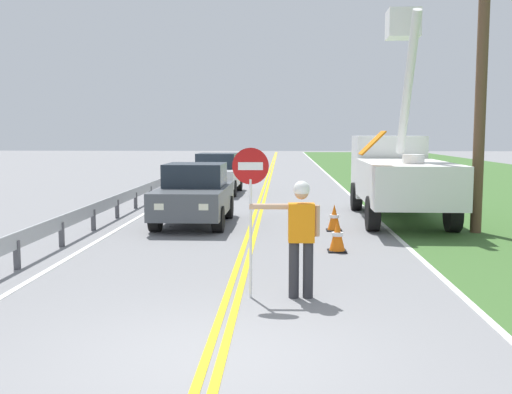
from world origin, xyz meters
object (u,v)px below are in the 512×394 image
Objects in this scene: oncoming_sedan_second at (217,174)px; traffic_cone_lead at (337,236)px; utility_pole_near at (483,50)px; traffic_cone_mid at (334,218)px; oncoming_sedan_nearest at (194,195)px; utility_bucket_truck at (397,171)px; stop_sign_paddle at (251,188)px; flagger_worker at (301,231)px.

traffic_cone_lead is at bearing -72.28° from oncoming_sedan_second.
utility_pole_near is 5.61m from traffic_cone_mid.
utility_pole_near reaches higher than oncoming_sedan_nearest.
utility_bucket_truck is at bearing 120.39° from utility_pole_near.
traffic_cone_lead is at bearing -46.00° from oncoming_sedan_nearest.
oncoming_sedan_nearest is (-1.97, 7.47, -0.88)m from stop_sign_paddle.
oncoming_sedan_nearest is (-2.74, 7.45, -0.21)m from flagger_worker.
oncoming_sedan_second is (-2.29, 16.11, -0.88)m from stop_sign_paddle.
oncoming_sedan_nearest is at bearing 104.76° from stop_sign_paddle.
traffic_cone_lead is at bearing -93.59° from traffic_cone_mid.
utility_pole_near reaches higher than traffic_cone_lead.
utility_bucket_truck is 3.44m from traffic_cone_mid.
oncoming_sedan_nearest is 5.89× the size of traffic_cone_mid.
oncoming_sedan_nearest is 3.98m from traffic_cone_mid.
flagger_worker reaches higher than oncoming_sedan_nearest.
utility_bucket_truck is at bearing -48.76° from oncoming_sedan_second.
oncoming_sedan_second is 13.00m from utility_pole_near.
traffic_cone_mid is (1.08, 6.48, -0.71)m from flagger_worker.
utility_bucket_truck reaches higher than oncoming_sedan_second.
traffic_cone_lead and traffic_cone_mid have the same top height.
flagger_worker is at bearing -109.45° from utility_bucket_truck.
stop_sign_paddle is at bearing -114.40° from traffic_cone_lead.
flagger_worker is 7.94m from oncoming_sedan_nearest.
stop_sign_paddle is 7.78m from oncoming_sedan_nearest.
traffic_cone_lead is (0.91, 3.68, -0.71)m from flagger_worker.
utility_pole_near reaches higher than stop_sign_paddle.
traffic_cone_lead is (1.68, 3.70, -1.37)m from stop_sign_paddle.
utility_bucket_truck reaches higher than traffic_cone_lead.
utility_pole_near is 6.32m from traffic_cone_lead.
traffic_cone_mid is (-3.62, 0.11, -4.28)m from utility_pole_near.
stop_sign_paddle is 0.56× the size of oncoming_sedan_nearest.
oncoming_sedan_second reaches higher than traffic_cone_lead.
traffic_cone_mid is (0.18, 2.80, 0.00)m from traffic_cone_lead.
utility_pole_near is (4.71, 6.36, 3.57)m from flagger_worker.
stop_sign_paddle reaches higher than oncoming_sedan_second.
traffic_cone_lead is 2.81m from traffic_cone_mid.
flagger_worker is 0.78× the size of stop_sign_paddle.
flagger_worker is at bearing -69.83° from oncoming_sedan_nearest.
stop_sign_paddle is 3.33× the size of traffic_cone_mid.
utility_pole_near is at bearing 53.51° from flagger_worker.
utility_pole_near is (1.54, -2.62, 3.18)m from utility_bucket_truck.
flagger_worker is at bearing -99.50° from traffic_cone_mid.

